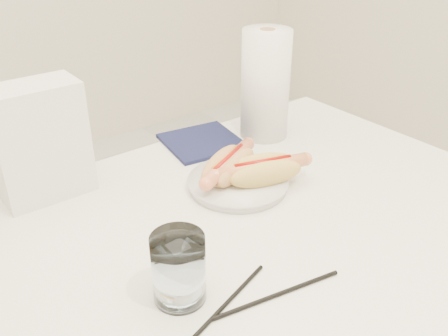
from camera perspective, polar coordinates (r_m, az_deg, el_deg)
table at (r=0.87m, az=0.42°, el=-11.70°), size 1.20×0.80×0.75m
plate at (r=0.97m, az=1.62°, el=-1.88°), size 0.22×0.22×0.02m
hotdog_left at (r=0.97m, az=0.53°, el=0.25°), size 0.18×0.13×0.05m
hotdog_right at (r=0.96m, az=4.49°, el=-0.30°), size 0.19×0.11×0.05m
water_glass at (r=0.70m, az=-5.28°, el=-11.52°), size 0.08×0.08×0.11m
chopstick_near at (r=0.72m, az=0.09°, el=-15.63°), size 0.19×0.07×0.01m
chopstick_far at (r=0.74m, az=6.26°, el=-14.38°), size 0.21×0.05×0.01m
napkin_box at (r=0.97m, az=-20.63°, el=2.85°), size 0.17×0.09×0.22m
navy_napkin at (r=1.15m, az=-2.54°, el=3.07°), size 0.19×0.19×0.01m
paper_towel_roll at (r=1.15m, az=4.82°, el=9.61°), size 0.14×0.14×0.25m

